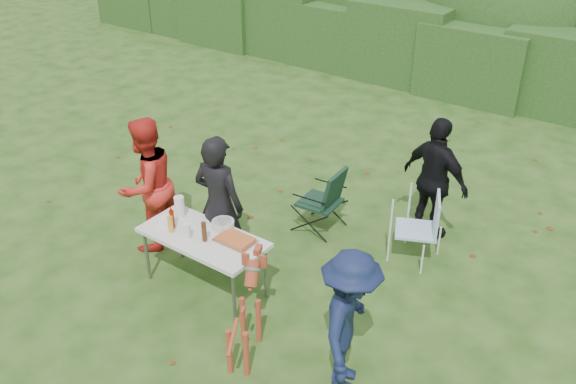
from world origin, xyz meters
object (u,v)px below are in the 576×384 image
Objects in this scene: dog at (244,321)px; person_red_jacket at (147,185)px; person_cook at (219,205)px; beer_bottle at (204,232)px; mustard_bottle at (170,224)px; child at (349,323)px; lawn_chair at (416,227)px; person_black_puffy at (435,180)px; paper_towel_roll at (180,207)px; camping_chair at (320,198)px; ketchup_bottle at (172,219)px; folding_table at (203,239)px.

person_red_jacket is at bearing 45.00° from dog.
beer_bottle is at bearing 106.63° from person_cook.
dog is 4.92× the size of mustard_bottle.
child reaches higher than dog.
dog is at bearing -28.37° from beer_bottle.
lawn_chair is 2.66m from beer_bottle.
person_black_puffy reaches higher than paper_towel_roll.
mustard_bottle is at bearing -63.13° from paper_towel_roll.
person_cook reaches higher than person_red_jacket.
lawn_chair is at bearing -146.98° from person_cook.
lawn_chair is at bearing -178.42° from camping_chair.
person_black_puffy is 3.37m from ketchup_bottle.
person_red_jacket is 0.87m from ketchup_bottle.
camping_chair is at bearing 19.19° from child.
person_red_jacket is 0.70m from paper_towel_roll.
person_cook is 1.57m from camping_chair.
child reaches higher than beer_bottle.
child is (2.24, -0.74, -0.13)m from person_cook.
person_cook is at bearing 61.93° from ketchup_bottle.
folding_table is 1.26m from dog.
dog is 2.67m from lawn_chair.
paper_towel_roll is at bearing 60.50° from child.
lawn_chair is at bearing -10.02° from child.
child reaches higher than lawn_chair.
person_red_jacket is 8.07× the size of ketchup_bottle.
paper_towel_roll is at bearing 40.53° from dog.
beer_bottle is (-1.00, 0.54, 0.39)m from dog.
person_black_puffy is 6.54× the size of paper_towel_roll.
child is 6.95× the size of ketchup_bottle.
mustard_bottle is at bearing 21.10° from lawn_chair.
folding_table is 2.65m from lawn_chair.
person_black_puffy is 1.53m from camping_chair.
camping_chair reaches higher than lawn_chair.
ketchup_bottle is at bearing 54.94° from person_cook.
camping_chair reaches higher than folding_table.
folding_table is 1.63× the size of lawn_chair.
folding_table is at bearing -17.35° from paper_towel_roll.
mustard_bottle is 0.91× the size of ketchup_bottle.
dog is 1.04× the size of camping_chair.
person_black_puffy is (1.80, 2.14, -0.04)m from person_cook.
ketchup_bottle is at bearing 67.36° from person_black_puffy.
beer_bottle is at bearing 1.36° from ketchup_bottle.
camping_chair is 2.18m from mustard_bottle.
person_cook reaches higher than folding_table.
person_red_jacket is 2.48m from dog.
person_black_puffy is 1.73× the size of dog.
child is at bearing 114.11° from person_black_puffy.
dog is 4.10× the size of beer_bottle.
mustard_bottle reaches higher than lawn_chair.
person_red_jacket is 1.04× the size of person_black_puffy.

